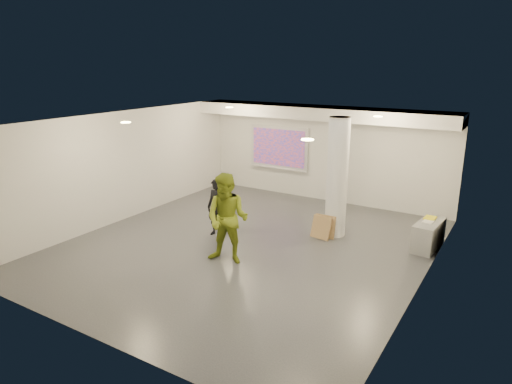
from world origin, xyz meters
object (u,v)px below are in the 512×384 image
Objects in this scene: column at (337,178)px; woman at (217,208)px; projection_screen at (279,148)px; man at (228,219)px; credenza at (428,235)px.

column is 2.03× the size of woman.
projection_screen reaches higher than man.
column is at bearing -166.79° from credenza.
credenza is (2.22, 0.30, -1.17)m from column.
credenza is 5.14m from woman.
man reaches higher than woman.
column is 1.43× the size of projection_screen.
projection_screen is 5.94m from credenza.
woman reaches higher than credenza.
column is 3.10m from woman.
projection_screen reaches higher than credenza.
projection_screen is 4.37m from woman.
column reaches higher than credenza.
man is (-3.60, -3.07, 0.67)m from credenza.
projection_screen is 1.05× the size of man.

